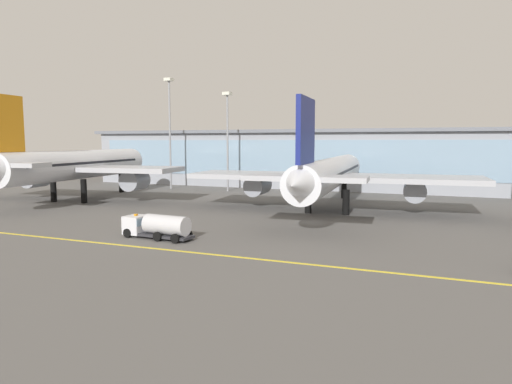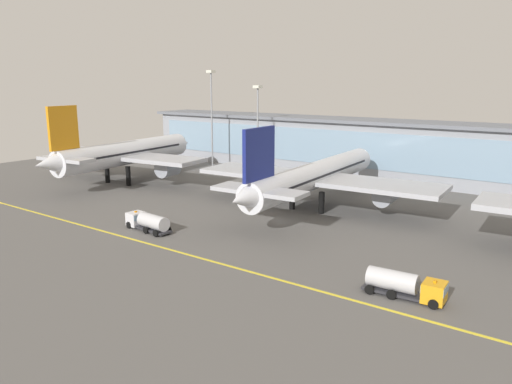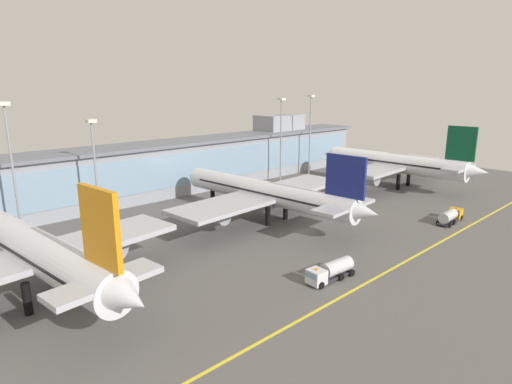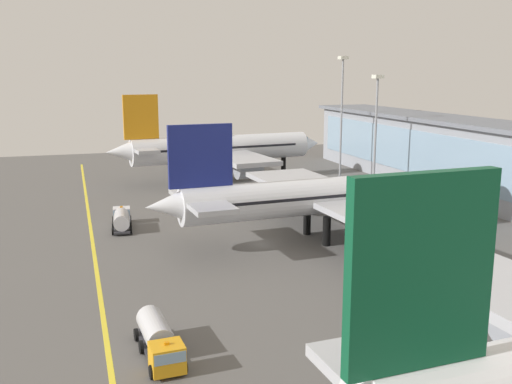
{
  "view_description": "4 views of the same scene",
  "coord_description": "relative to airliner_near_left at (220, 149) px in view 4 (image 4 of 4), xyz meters",
  "views": [
    {
      "loc": [
        16.42,
        -62.84,
        11.5
      ],
      "look_at": [
        -9.91,
        2.7,
        3.7
      ],
      "focal_mm": 32.11,
      "sensor_mm": 36.0,
      "label": 1
    },
    {
      "loc": [
        44.59,
        -69.02,
        23.51
      ],
      "look_at": [
        -8.82,
        4.42,
        3.21
      ],
      "focal_mm": 34.54,
      "sensor_mm": 36.0,
      "label": 2
    },
    {
      "loc": [
        -64.76,
        -53.97,
        29.3
      ],
      "look_at": [
        -2.28,
        12.61,
        6.52
      ],
      "focal_mm": 29.82,
      "sensor_mm": 36.0,
      "label": 3
    },
    {
      "loc": [
        73.29,
        -23.77,
        23.28
      ],
      "look_at": [
        -8.08,
        1.88,
        5.7
      ],
      "focal_mm": 40.98,
      "sensor_mm": 36.0,
      "label": 4
    }
  ],
  "objects": [
    {
      "name": "airliner_near_right",
      "position": [
        48.78,
        4.82,
        -0.75
      ],
      "size": [
        48.06,
        54.97,
        16.85
      ],
      "rotation": [
        0.0,
        0.0,
        1.64
      ],
      "color": "black",
      "rests_on": "ground"
    },
    {
      "name": "ground_plane",
      "position": [
        49.0,
        -6.68,
        -6.88
      ],
      "size": [
        203.63,
        203.63,
        0.0
      ],
      "primitive_type": "plane",
      "color": "#5B5956"
    },
    {
      "name": "apron_light_mast_west",
      "position": [
        19.7,
        26.62,
        8.09
      ],
      "size": [
        1.8,
        1.8,
        22.75
      ],
      "color": "gray",
      "rests_on": "ground"
    },
    {
      "name": "baggage_tug_near",
      "position": [
        34.22,
        -24.09,
        -5.37
      ],
      "size": [
        9.21,
        3.55,
        2.9
      ],
      "rotation": [
        0.0,
        0.0,
        3.06
      ],
      "color": "black",
      "rests_on": "ground"
    },
    {
      "name": "taxiway_centreline_stripe",
      "position": [
        49.0,
        -28.68,
        -6.88
      ],
      "size": [
        162.9,
        0.5,
        0.01
      ],
      "primitive_type": "cube",
      "color": "yellow",
      "rests_on": "ground"
    },
    {
      "name": "fuel_tanker_truck",
      "position": [
        77.15,
        -24.62,
        -5.37
      ],
      "size": [
        9.18,
        3.39,
        2.9
      ],
      "rotation": [
        0.0,
        0.0,
        0.06
      ],
      "color": "black",
      "rests_on": "ground"
    },
    {
      "name": "airliner_near_left",
      "position": [
        0.0,
        0.0,
        0.0
      ],
      "size": [
        41.72,
        49.05,
        18.82
      ],
      "rotation": [
        0.0,
        0.0,
        1.68
      ],
      "color": "black",
      "rests_on": "ground"
    },
    {
      "name": "apron_light_mast_centre",
      "position": [
        4.26,
        26.58,
        10.23
      ],
      "size": [
        1.8,
        1.8,
        26.64
      ],
      "color": "gray",
      "rests_on": "ground"
    }
  ]
}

